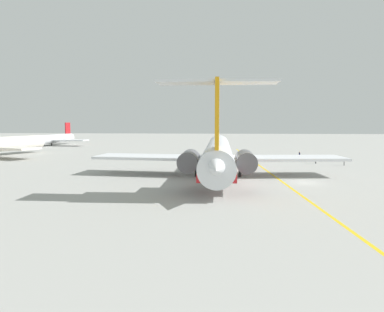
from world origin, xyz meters
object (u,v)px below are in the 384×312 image
object	(u,v)px
airliner_far_right	(50,139)
safety_cone_tail	(160,158)
ground_crew_near_nose	(316,158)
main_jetliner	(218,154)
ground_crew_near_tail	(344,160)
safety_cone_nose	(152,158)
safety_cone_wingtip	(278,159)
ground_crew_portside	(300,155)

from	to	relation	value
airliner_far_right	safety_cone_tail	xyz separation A→B (m)	(-38.04, -42.45, -1.97)
ground_crew_near_nose	main_jetliner	bearing A→B (deg)	-152.16
safety_cone_tail	ground_crew_near_tail	bearing A→B (deg)	-104.44
airliner_far_right	ground_crew_near_nose	bearing A→B (deg)	66.83
ground_crew_near_nose	safety_cone_nose	world-z (taller)	ground_crew_near_nose
main_jetliner	safety_cone_wingtip	world-z (taller)	main_jetliner
safety_cone_nose	safety_cone_wingtip	size ratio (longest dim) A/B	1.00
ground_crew_portside	main_jetliner	bearing A→B (deg)	41.49
safety_cone_nose	safety_cone_tail	size ratio (longest dim) A/B	1.00
main_jetliner	safety_cone_wingtip	distance (m)	26.06
ground_crew_near_nose	ground_crew_portside	world-z (taller)	ground_crew_portside
airliner_far_right	safety_cone_wingtip	bearing A→B (deg)	67.12
ground_crew_portside	safety_cone_nose	distance (m)	31.68
airliner_far_right	safety_cone_nose	bearing A→B (deg)	54.00
ground_crew_portside	safety_cone_tail	xyz separation A→B (m)	(0.15, 30.07, -0.88)
safety_cone_wingtip	safety_cone_tail	world-z (taller)	same
main_jetliner	safety_cone_wingtip	xyz separation A→B (m)	(22.66, -12.46, -3.19)
main_jetliner	ground_crew_near_tail	world-z (taller)	main_jetliner
main_jetliner	ground_crew_near_tail	distance (m)	28.17
main_jetliner	safety_cone_tail	xyz separation A→B (m)	(24.63, 12.75, -3.19)
ground_crew_near_tail	safety_cone_wingtip	xyz separation A→B (m)	(7.38, 11.08, -0.76)
safety_cone_wingtip	main_jetliner	bearing A→B (deg)	151.19
airliner_far_right	ground_crew_near_tail	xyz separation A→B (m)	(-47.38, -78.74, -1.20)
safety_cone_nose	safety_cone_tail	distance (m)	1.89
ground_crew_near_nose	ground_crew_near_tail	size ratio (longest dim) A/B	1.01
ground_crew_portside	safety_cone_wingtip	distance (m)	5.26
ground_crew_near_tail	safety_cone_wingtip	bearing A→B (deg)	-2.06
safety_cone_tail	ground_crew_near_nose	bearing A→B (deg)	-101.37
main_jetliner	airliner_far_right	bearing A→B (deg)	41.86
ground_crew_near_nose	ground_crew_portside	size ratio (longest dim) A/B	0.91
ground_crew_portside	safety_cone_tail	bearing A→B (deg)	-13.50
airliner_far_right	ground_crew_near_nose	world-z (taller)	airliner_far_right
ground_crew_portside	safety_cone_tail	size ratio (longest dim) A/B	3.32
ground_crew_near_tail	ground_crew_portside	bearing A→B (deg)	-24.33
airliner_far_right	ground_crew_near_tail	size ratio (longest dim) A/B	15.53
safety_cone_wingtip	ground_crew_near_tail	bearing A→B (deg)	-123.66
ground_crew_near_tail	safety_cone_nose	world-z (taller)	ground_crew_near_tail
main_jetliner	safety_cone_nose	world-z (taller)	main_jetliner
safety_cone_wingtip	safety_cone_tail	distance (m)	25.29
main_jetliner	airliner_far_right	xyz separation A→B (m)	(62.67, 55.20, -1.22)
safety_cone_tail	main_jetliner	bearing A→B (deg)	-152.63
main_jetliner	ground_crew_near_nose	world-z (taller)	main_jetliner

